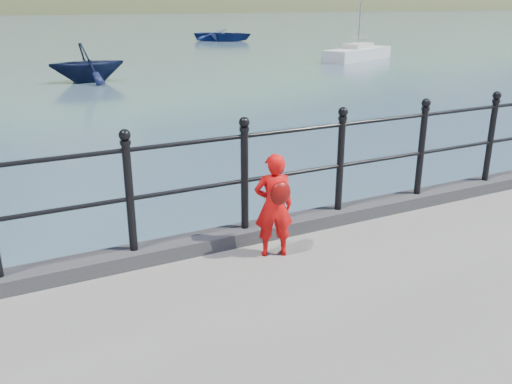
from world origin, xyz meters
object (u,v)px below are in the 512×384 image
launch_navy (87,63)px  sailboat_near (358,54)px  railing (189,175)px  launch_blue (223,35)px  child (274,205)px

launch_navy → sailboat_near: sailboat_near is taller
railing → launch_blue: bearing=66.0°
railing → sailboat_near: 29.94m
launch_blue → sailboat_near: size_ratio=0.67×
launch_blue → sailboat_near: 19.16m
launch_blue → launch_navy: (-16.02, -21.56, 0.31)m
sailboat_near → launch_blue: bearing=68.6°
sailboat_near → launch_navy: bearing=165.1°
child → sailboat_near: size_ratio=0.14×
railing → sailboat_near: sailboat_near is taller
railing → launch_navy: (2.69, 20.40, -0.97)m
launch_blue → child: bearing=-159.3°
launch_blue → launch_navy: size_ratio=1.62×
launch_blue → railing: bearing=-160.4°
launch_blue → sailboat_near: sailboat_near is taller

